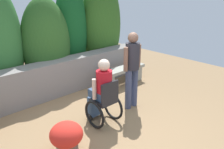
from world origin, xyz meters
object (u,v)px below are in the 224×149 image
flower_pot_terracotta_by_wall (67,137)px  stone_bench (123,74)px  person_in_wheelchair (102,94)px  person_standing_companion (132,66)px

flower_pot_terracotta_by_wall → stone_bench: bearing=27.8°
person_in_wheelchair → person_standing_companion: bearing=-4.9°
stone_bench → person_in_wheelchair: bearing=-141.8°
person_standing_companion → stone_bench: bearing=39.0°
stone_bench → person_standing_companion: bearing=-122.4°
stone_bench → person_standing_companion: size_ratio=0.86×
stone_bench → person_in_wheelchair: 2.06m
person_in_wheelchair → stone_bench: bearing=24.5°
stone_bench → flower_pot_terracotta_by_wall: flower_pot_terracotta_by_wall is taller
person_in_wheelchair → flower_pot_terracotta_by_wall: person_in_wheelchair is taller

